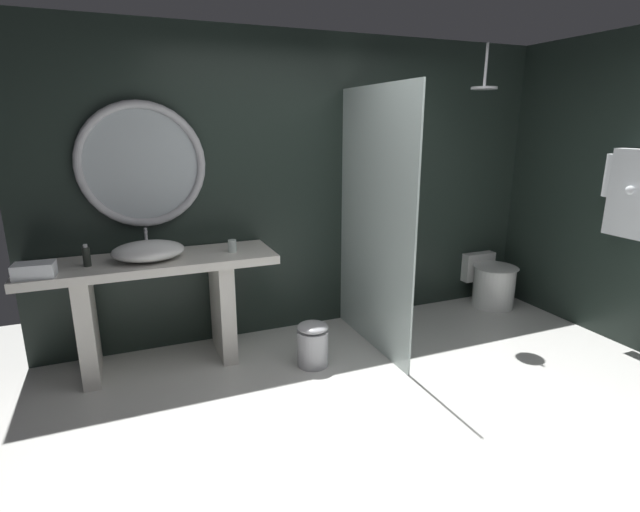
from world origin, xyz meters
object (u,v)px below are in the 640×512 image
Objects in this scene: hanging_bathrobe at (636,191)px; folded_hand_towel at (34,270)px; vessel_sink at (148,251)px; toilet at (490,282)px; tumbler_cup at (232,246)px; round_wall_mirror at (142,165)px; soap_dispenser at (87,256)px; rain_shower_head at (484,84)px; waste_bin at (313,344)px.

folded_hand_towel is at bearing 168.09° from hanging_bathrobe.
vessel_sink is at bearing 12.88° from folded_hand_towel.
vessel_sink is 0.74m from folded_hand_towel.
toilet is 4.13m from folded_hand_towel.
round_wall_mirror reaches higher than tumbler_cup.
soap_dispenser is 4.23m from hanging_bathrobe.
rain_shower_head is at bearing -151.96° from toilet.
round_wall_mirror is 3.57m from toilet.
waste_bin is at bearing -15.90° from soap_dispenser.
round_wall_mirror is 1.91m from waste_bin.
vessel_sink reaches higher than folded_hand_towel.
rain_shower_head is at bearing -3.46° from soap_dispenser.
waste_bin is at bearing -8.77° from folded_hand_towel.
tumbler_cup is 0.61× the size of soap_dispenser.
rain_shower_head is (3.22, -0.19, 1.23)m from soap_dispenser.
vessel_sink is at bearing 175.80° from rain_shower_head.
soap_dispenser is at bearing -178.60° from toilet.
toilet is at bearing 28.04° from rain_shower_head.
round_wall_mirror is at bearing 169.73° from rain_shower_head.
hanging_bathrobe is (3.03, -1.08, 0.42)m from tumbler_cup.
vessel_sink is 0.67m from round_wall_mirror.
vessel_sink is 0.67× the size of hanging_bathrobe.
rain_shower_head reaches higher than hanging_bathrobe.
tumbler_cup is at bearing -27.34° from round_wall_mirror.
soap_dispenser is 0.81m from round_wall_mirror.
tumbler_cup is at bearing -0.03° from soap_dispenser.
soap_dispenser reaches higher than toilet.
soap_dispenser is at bearing 176.54° from rain_shower_head.
tumbler_cup is 1.04m from soap_dispenser.
rain_shower_head is 0.48× the size of hanging_bathrobe.
soap_dispenser is 0.21× the size of hanging_bathrobe.
toilet is at bearing 1.39° from vessel_sink.
soap_dispenser reaches higher than waste_bin.
waste_bin is at bearing -21.78° from vessel_sink.
soap_dispenser is (-0.42, -0.01, 0.00)m from vessel_sink.
rain_shower_head is at bearing -10.27° from round_wall_mirror.
toilet is (3.76, 0.09, -0.69)m from soap_dispenser.
rain_shower_head reaches higher than toilet.
vessel_sink is at bearing -178.61° from toilet.
folded_hand_towel is (-4.38, 0.92, -0.42)m from hanging_bathrobe.
soap_dispenser is at bearing 26.66° from folded_hand_towel.
tumbler_cup is 0.39× the size of folded_hand_towel.
soap_dispenser is at bearing -178.47° from vessel_sink.
vessel_sink is 1.43m from waste_bin.
vessel_sink is 0.42m from soap_dispenser.
waste_bin is (1.10, -0.75, -1.36)m from round_wall_mirror.
folded_hand_towel is at bearing -153.34° from soap_dispenser.
vessel_sink is at bearing 158.22° from waste_bin.
soap_dispenser is 0.26× the size of toilet.
vessel_sink is 3.41m from toilet.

